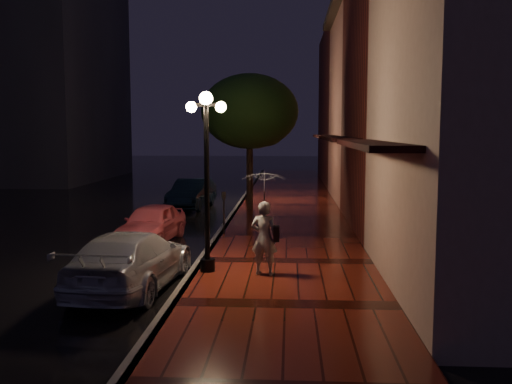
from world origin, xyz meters
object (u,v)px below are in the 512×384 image
at_px(silver_car, 131,260).
at_px(parking_meter, 224,208).
at_px(streetlamp_near, 207,170).
at_px(navy_car, 192,194).
at_px(woman_with_umbrella, 264,207).
at_px(street_tree, 250,114).
at_px(streetlamp_far, 249,150).
at_px(pink_car, 152,223).

relative_size(silver_car, parking_meter, 3.31).
relative_size(streetlamp_near, navy_car, 1.06).
height_order(silver_car, woman_with_umbrella, woman_with_umbrella).
relative_size(navy_car, parking_meter, 2.94).
height_order(streetlamp_near, street_tree, street_tree).
bearing_deg(parking_meter, streetlamp_far, 67.42).
height_order(navy_car, woman_with_umbrella, woman_with_umbrella).
distance_m(street_tree, navy_car, 4.67).
height_order(streetlamp_far, navy_car, streetlamp_far).
height_order(streetlamp_near, parking_meter, streetlamp_near).
xyz_separation_m(pink_car, silver_car, (0.84, -5.35, 0.05)).
relative_size(pink_car, parking_meter, 2.62).
distance_m(pink_car, navy_car, 7.98).
xyz_separation_m(streetlamp_near, parking_meter, (-0.20, 5.16, -1.61)).
distance_m(streetlamp_near, parking_meter, 5.41).
distance_m(streetlamp_far, navy_car, 3.64).
height_order(streetlamp_far, silver_car, streetlamp_far).
bearing_deg(parking_meter, silver_car, -123.43).
xyz_separation_m(streetlamp_near, streetlamp_far, (0.00, 14.00, 0.00)).
bearing_deg(parking_meter, streetlamp_near, -109.07).
bearing_deg(woman_with_umbrella, navy_car, -59.53).
relative_size(streetlamp_near, street_tree, 0.74).
distance_m(silver_car, woman_with_umbrella, 3.28).
relative_size(pink_car, woman_with_umbrella, 1.47).
bearing_deg(woman_with_umbrella, parking_meter, -60.44).
xyz_separation_m(pink_car, woman_with_umbrella, (3.79, -4.43, 1.16)).
height_order(navy_car, parking_meter, parking_meter).
height_order(streetlamp_near, streetlamp_far, same).
distance_m(street_tree, woman_with_umbrella, 11.54).
relative_size(streetlamp_near, pink_car, 1.19).
height_order(streetlamp_near, navy_car, streetlamp_near).
bearing_deg(street_tree, parking_meter, -94.50).
xyz_separation_m(street_tree, pink_car, (-2.66, -6.78, -3.63)).
relative_size(streetlamp_far, woman_with_umbrella, 1.76).
xyz_separation_m(streetlamp_far, silver_car, (-1.56, -15.14, -1.94)).
relative_size(street_tree, silver_car, 1.27).
bearing_deg(streetlamp_near, pink_car, 119.71).
relative_size(street_tree, navy_car, 1.43).
height_order(streetlamp_far, woman_with_umbrella, streetlamp_far).
bearing_deg(pink_car, parking_meter, 29.58).
height_order(streetlamp_far, pink_car, streetlamp_far).
bearing_deg(woman_with_umbrella, pink_car, -36.32).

